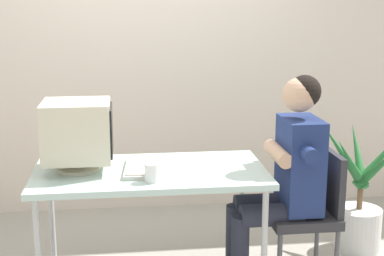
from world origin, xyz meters
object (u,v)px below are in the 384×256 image
(desk, at_px, (150,178))
(crt_monitor, at_px, (78,132))
(person_seated, at_px, (285,172))
(desk_mug, at_px, (152,173))
(keyboard, at_px, (138,168))
(office_chair, at_px, (310,207))
(potted_plant, at_px, (359,204))

(desk, xyz_separation_m, crt_monitor, (-0.42, 0.05, 0.29))
(person_seated, xyz_separation_m, desk_mug, (-0.82, -0.19, 0.08))
(desk, relative_size, keyboard, 3.25)
(crt_monitor, bearing_deg, office_chair, -3.68)
(person_seated, bearing_deg, keyboard, 177.36)
(person_seated, distance_m, desk_mug, 0.84)
(desk_mug, bearing_deg, crt_monitor, 146.80)
(person_seated, bearing_deg, desk_mug, -167.19)
(potted_plant, bearing_deg, keyboard, -167.89)
(person_seated, relative_size, desk_mug, 12.21)
(desk, bearing_deg, person_seated, -3.07)
(office_chair, height_order, potted_plant, potted_plant)
(desk, xyz_separation_m, desk_mug, (0.00, -0.23, 0.10))
(desk, relative_size, potted_plant, 1.54)
(office_chair, xyz_separation_m, potted_plant, (0.49, 0.37, -0.14))
(desk, height_order, crt_monitor, crt_monitor)
(potted_plant, relative_size, desk_mug, 8.44)
(desk, relative_size, crt_monitor, 3.34)
(crt_monitor, height_order, keyboard, crt_monitor)
(crt_monitor, xyz_separation_m, desk_mug, (0.42, -0.28, -0.18))
(crt_monitor, bearing_deg, potted_plant, 8.47)
(crt_monitor, distance_m, office_chair, 1.51)
(office_chair, xyz_separation_m, person_seated, (-0.17, 0.00, 0.24))
(person_seated, relative_size, potted_plant, 1.45)
(desk, distance_m, crt_monitor, 0.51)
(office_chair, relative_size, potted_plant, 0.92)
(keyboard, height_order, potted_plant, potted_plant)
(office_chair, relative_size, desk_mug, 7.73)
(crt_monitor, distance_m, potted_plant, 2.03)
(desk, height_order, person_seated, person_seated)
(desk, bearing_deg, crt_monitor, 173.62)
(keyboard, bearing_deg, potted_plant, 12.11)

